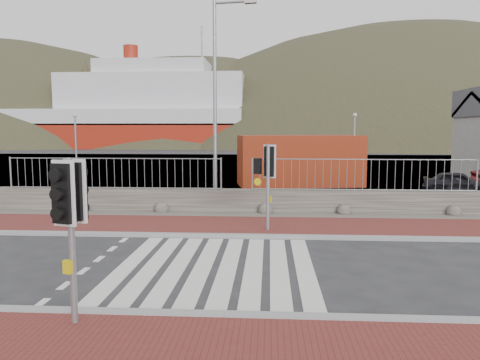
# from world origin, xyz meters

# --- Properties ---
(ground) EXTENTS (220.00, 220.00, 0.00)m
(ground) POSITION_xyz_m (0.00, 0.00, 0.00)
(ground) COLOR #28282B
(ground) RESTS_ON ground
(sidewalk_far) EXTENTS (40.00, 3.00, 0.08)m
(sidewalk_far) POSITION_xyz_m (0.00, 4.50, 0.04)
(sidewalk_far) COLOR maroon
(sidewalk_far) RESTS_ON ground
(kerb_near) EXTENTS (40.00, 0.25, 0.12)m
(kerb_near) POSITION_xyz_m (0.00, -3.00, 0.05)
(kerb_near) COLOR gray
(kerb_near) RESTS_ON ground
(kerb_far) EXTENTS (40.00, 0.25, 0.12)m
(kerb_far) POSITION_xyz_m (0.00, 3.00, 0.05)
(kerb_far) COLOR gray
(kerb_far) RESTS_ON ground
(zebra_crossing) EXTENTS (4.62, 5.60, 0.01)m
(zebra_crossing) POSITION_xyz_m (-0.00, 0.00, 0.01)
(zebra_crossing) COLOR silver
(zebra_crossing) RESTS_ON ground
(gravel_strip) EXTENTS (40.00, 1.50, 0.06)m
(gravel_strip) POSITION_xyz_m (0.00, 6.50, 0.03)
(gravel_strip) COLOR #59544C
(gravel_strip) RESTS_ON ground
(stone_wall) EXTENTS (40.00, 0.60, 0.90)m
(stone_wall) POSITION_xyz_m (0.00, 7.30, 0.45)
(stone_wall) COLOR #47413A
(stone_wall) RESTS_ON ground
(railing) EXTENTS (18.07, 0.07, 1.22)m
(railing) POSITION_xyz_m (0.00, 7.15, 1.82)
(railing) COLOR gray
(railing) RESTS_ON stone_wall
(quay) EXTENTS (120.00, 40.00, 0.50)m
(quay) POSITION_xyz_m (0.00, 27.90, 0.00)
(quay) COLOR #4C4C4F
(quay) RESTS_ON ground
(water) EXTENTS (220.00, 50.00, 0.05)m
(water) POSITION_xyz_m (0.00, 62.90, 0.00)
(water) COLOR #3F4C54
(water) RESTS_ON ground
(ferry) EXTENTS (50.00, 16.00, 20.00)m
(ferry) POSITION_xyz_m (-24.65, 67.90, 5.36)
(ferry) COLOR maroon
(ferry) RESTS_ON ground
(hills_backdrop) EXTENTS (254.00, 90.00, 100.00)m
(hills_backdrop) POSITION_xyz_m (6.74, 87.90, -23.05)
(hills_backdrop) COLOR #2F341F
(hills_backdrop) RESTS_ON ground
(traffic_signal_near) EXTENTS (0.45, 0.34, 2.80)m
(traffic_signal_near) POSITION_xyz_m (-1.94, -3.46, 2.03)
(traffic_signal_near) COLOR gray
(traffic_signal_near) RESTS_ON ground
(traffic_signal_far) EXTENTS (0.69, 0.41, 2.79)m
(traffic_signal_far) POSITION_xyz_m (1.18, 3.85, 2.02)
(traffic_signal_far) COLOR gray
(traffic_signal_far) RESTS_ON ground
(streetlight) EXTENTS (1.74, 0.43, 8.24)m
(streetlight) POSITION_xyz_m (-0.79, 8.08, 4.63)
(streetlight) COLOR gray
(streetlight) RESTS_ON ground
(shipping_container) EXTENTS (7.28, 4.02, 2.87)m
(shipping_container) POSITION_xyz_m (2.99, 16.13, 1.43)
(shipping_container) COLOR maroon
(shipping_container) RESTS_ON ground
(car_a) EXTENTS (3.59, 2.38, 1.14)m
(car_a) POSITION_xyz_m (10.67, 13.06, 0.57)
(car_a) COLOR black
(car_a) RESTS_ON ground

